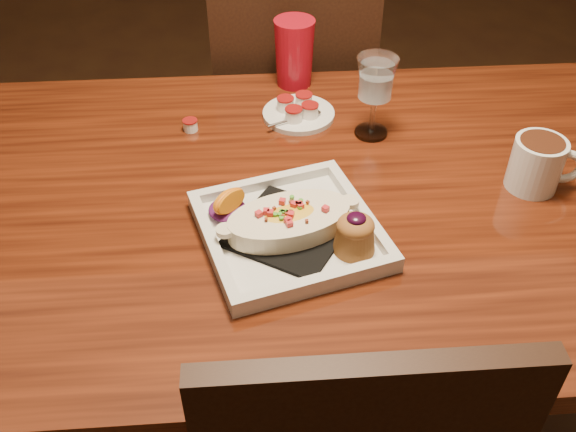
{
  "coord_description": "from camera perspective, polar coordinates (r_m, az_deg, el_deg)",
  "views": [
    {
      "loc": [
        -0.12,
        -0.9,
        1.47
      ],
      "look_at": [
        -0.06,
        -0.09,
        0.77
      ],
      "focal_mm": 40.0,
      "sensor_mm": 36.0,
      "label": 1
    }
  ],
  "objects": [
    {
      "name": "coffee_mug",
      "position": [
        1.23,
        21.38,
        4.46
      ],
      "size": [
        0.13,
        0.09,
        0.1
      ],
      "rotation": [
        0.0,
        0.0,
        -0.21
      ],
      "color": "silver",
      "rests_on": "table"
    },
    {
      "name": "chair_far",
      "position": [
        1.81,
        0.27,
        8.51
      ],
      "size": [
        0.42,
        0.42,
        0.93
      ],
      "rotation": [
        0.0,
        0.0,
        3.14
      ],
      "color": "black",
      "rests_on": "floor"
    },
    {
      "name": "goblet",
      "position": [
        1.26,
        7.81,
        11.65
      ],
      "size": [
        0.08,
        0.08,
        0.17
      ],
      "color": "silver",
      "rests_on": "table"
    },
    {
      "name": "floor",
      "position": [
        1.73,
        1.88,
        -17.7
      ],
      "size": [
        7.0,
        7.0,
        0.0
      ],
      "primitive_type": "plane",
      "color": "black",
      "rests_on": "ground"
    },
    {
      "name": "red_tumbler",
      "position": [
        1.46,
        0.56,
        14.3
      ],
      "size": [
        0.09,
        0.09,
        0.15
      ],
      "primitive_type": "cone",
      "color": "#AA0C1C",
      "rests_on": "table"
    },
    {
      "name": "saucer",
      "position": [
        1.36,
        0.9,
        9.23
      ],
      "size": [
        0.15,
        0.15,
        0.1
      ],
      "color": "silver",
      "rests_on": "table"
    },
    {
      "name": "creamer_loose",
      "position": [
        1.33,
        -8.68,
        8.0
      ],
      "size": [
        0.03,
        0.03,
        0.02
      ],
      "color": "white",
      "rests_on": "table"
    },
    {
      "name": "table",
      "position": [
        1.22,
        2.53,
        -1.41
      ],
      "size": [
        1.5,
        0.9,
        0.75
      ],
      "color": "maroon",
      "rests_on": "floor"
    },
    {
      "name": "plate",
      "position": [
        1.05,
        0.62,
        -0.94
      ],
      "size": [
        0.34,
        0.34,
        0.08
      ],
      "rotation": [
        0.0,
        0.0,
        0.28
      ],
      "color": "silver",
      "rests_on": "table"
    }
  ]
}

